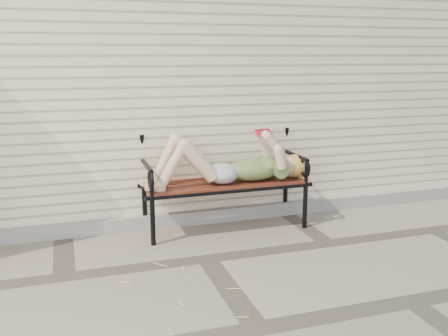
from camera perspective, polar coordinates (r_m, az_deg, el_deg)
name	(u,v)px	position (r m, az deg, el deg)	size (l,w,h in m)	color
ground	(207,259)	(4.64, -1.94, -10.34)	(80.00, 80.00, 0.00)	gray
house_wall	(148,78)	(7.21, -8.71, 10.12)	(8.00, 4.00, 3.00)	#F4E2BF
foundation_strip	(183,219)	(5.49, -4.74, -5.78)	(8.00, 0.10, 0.15)	#A29D92
garden_bench	(222,165)	(5.33, -0.27, 0.40)	(1.86, 0.74, 1.21)	black
reading_woman	(227,164)	(5.19, 0.39, 0.51)	(1.76, 0.40, 0.55)	#0B444E
straw_scatter	(41,320)	(3.88, -20.14, -16.03)	(2.52, 1.65, 0.01)	#E2BB6E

